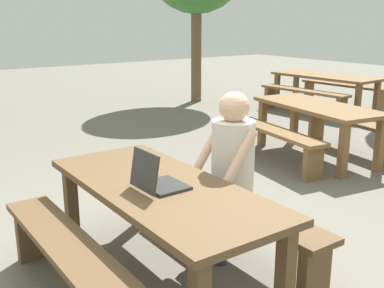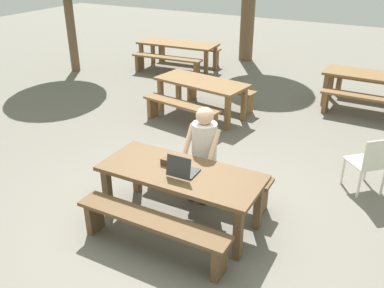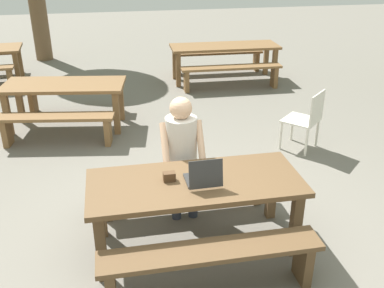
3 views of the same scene
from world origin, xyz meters
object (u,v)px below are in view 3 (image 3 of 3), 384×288
picnic_table_front (195,190)px  person_seated (182,147)px  picnic_table_rear (64,90)px  small_pouch (169,177)px  plastic_chair (306,119)px  laptop (203,177)px  picnic_table_mid (225,50)px

picnic_table_front → person_seated: person_seated is taller
person_seated → picnic_table_rear: size_ratio=0.67×
small_pouch → picnic_table_front: bearing=-10.8°
plastic_chair → laptop: bearing=2.0°
picnic_table_front → small_pouch: small_pouch is taller
picnic_table_front → person_seated: size_ratio=1.52×
laptop → plastic_chair: laptop is taller
picnic_table_mid → picnic_table_rear: bearing=-145.7°
person_seated → plastic_chair: 2.28m
picnic_table_front → plastic_chair: plastic_chair is taller
picnic_table_rear → laptop: bearing=-57.6°
laptop → person_seated: size_ratio=0.24×
laptop → plastic_chair: (1.86, 1.86, -0.32)m
laptop → person_seated: bearing=-84.7°
person_seated → picnic_table_mid: person_seated is taller
plastic_chair → picnic_table_rear: plastic_chair is taller
laptop → picnic_table_rear: bearing=-67.6°
picnic_table_mid → person_seated: bearing=-108.5°
picnic_table_mid → small_pouch: bearing=-108.5°
small_pouch → person_seated: (0.22, 0.58, 0.01)m
picnic_table_mid → picnic_table_rear: picnic_table_mid is taller
small_pouch → plastic_chair: (2.15, 1.75, -0.30)m
small_pouch → laptop: bearing=-20.9°
picnic_table_front → picnic_table_rear: size_ratio=1.02×
laptop → picnic_table_mid: laptop is taller
picnic_table_rear → plastic_chair: bearing=-14.9°
picnic_table_front → small_pouch: (-0.23, 0.04, 0.14)m
plastic_chair → small_pouch: bearing=-4.0°
laptop → person_seated: (-0.08, 0.69, -0.01)m
small_pouch → person_seated: size_ratio=0.09×
person_seated → picnic_table_mid: size_ratio=0.59×
laptop → picnic_table_rear: size_ratio=0.16×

